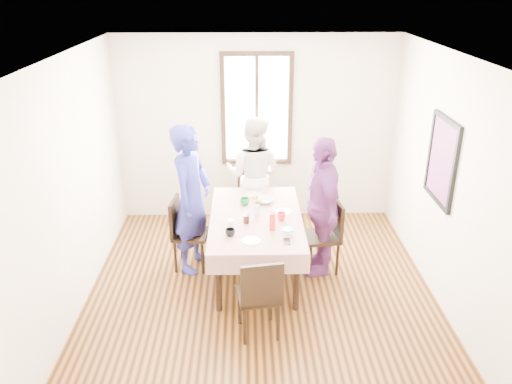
% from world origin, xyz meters
% --- Properties ---
extents(ground, '(4.50, 4.50, 0.00)m').
position_xyz_m(ground, '(0.00, 0.00, 0.00)').
color(ground, black).
rests_on(ground, ground).
extents(back_wall, '(4.00, 0.00, 4.00)m').
position_xyz_m(back_wall, '(0.00, 2.25, 1.35)').
color(back_wall, '#F1E1C5').
rests_on(back_wall, ground).
extents(right_wall, '(0.00, 4.50, 4.50)m').
position_xyz_m(right_wall, '(2.00, 0.00, 1.35)').
color(right_wall, '#F1E1C5').
rests_on(right_wall, ground).
extents(window_frame, '(1.02, 0.06, 1.62)m').
position_xyz_m(window_frame, '(0.00, 2.23, 1.65)').
color(window_frame, black).
rests_on(window_frame, back_wall).
extents(window_pane, '(0.90, 0.02, 1.50)m').
position_xyz_m(window_pane, '(0.00, 2.24, 1.65)').
color(window_pane, white).
rests_on(window_pane, back_wall).
extents(art_poster, '(0.04, 0.76, 0.96)m').
position_xyz_m(art_poster, '(1.98, 0.30, 1.55)').
color(art_poster, red).
rests_on(art_poster, right_wall).
extents(dining_table, '(0.97, 1.70, 0.75)m').
position_xyz_m(dining_table, '(-0.05, 0.57, 0.38)').
color(dining_table, black).
rests_on(dining_table, ground).
extents(tablecloth, '(1.09, 1.82, 0.01)m').
position_xyz_m(tablecloth, '(-0.05, 0.57, 0.76)').
color(tablecloth, '#63130D').
rests_on(tablecloth, dining_table).
extents(chair_left, '(0.46, 0.46, 0.91)m').
position_xyz_m(chair_left, '(-0.85, 0.73, 0.46)').
color(chair_left, black).
rests_on(chair_left, ground).
extents(chair_right, '(0.46, 0.46, 0.91)m').
position_xyz_m(chair_right, '(0.76, 0.63, 0.46)').
color(chair_right, black).
rests_on(chair_right, ground).
extents(chair_far, '(0.47, 0.47, 0.91)m').
position_xyz_m(chair_far, '(-0.05, 1.74, 0.46)').
color(chair_far, black).
rests_on(chair_far, ground).
extents(chair_near, '(0.48, 0.48, 0.91)m').
position_xyz_m(chair_near, '(-0.05, -0.60, 0.46)').
color(chair_near, black).
rests_on(chair_near, ground).
extents(person_left, '(0.63, 0.78, 1.85)m').
position_xyz_m(person_left, '(-0.83, 0.73, 0.92)').
color(person_left, navy).
rests_on(person_left, ground).
extents(person_far, '(0.97, 0.85, 1.68)m').
position_xyz_m(person_far, '(-0.05, 1.72, 0.84)').
color(person_far, white).
rests_on(person_far, ground).
extents(person_right, '(0.54, 1.06, 1.73)m').
position_xyz_m(person_right, '(0.74, 0.63, 0.86)').
color(person_right, '#753477').
rests_on(person_right, ground).
extents(mug_black, '(0.12, 0.12, 0.08)m').
position_xyz_m(mug_black, '(-0.34, 0.09, 0.80)').
color(mug_black, black).
rests_on(mug_black, tablecloth).
extents(mug_flag, '(0.15, 0.15, 0.10)m').
position_xyz_m(mug_flag, '(0.25, 0.46, 0.81)').
color(mug_flag, red).
rests_on(mug_flag, tablecloth).
extents(mug_green, '(0.11, 0.11, 0.09)m').
position_xyz_m(mug_green, '(-0.18, 0.91, 0.81)').
color(mug_green, '#0C7226').
rests_on(mug_green, tablecloth).
extents(serving_bowl, '(0.30, 0.30, 0.06)m').
position_xyz_m(serving_bowl, '(0.07, 0.97, 0.79)').
color(serving_bowl, white).
rests_on(serving_bowl, tablecloth).
extents(juice_carton, '(0.07, 0.07, 0.20)m').
position_xyz_m(juice_carton, '(0.13, 0.23, 0.86)').
color(juice_carton, red).
rests_on(juice_carton, tablecloth).
extents(butter_tub, '(0.13, 0.13, 0.06)m').
position_xyz_m(butter_tub, '(0.29, 0.09, 0.79)').
color(butter_tub, white).
rests_on(butter_tub, tablecloth).
extents(jam_jar, '(0.07, 0.07, 0.10)m').
position_xyz_m(jam_jar, '(-0.16, 0.40, 0.81)').
color(jam_jar, black).
rests_on(jam_jar, tablecloth).
extents(drinking_glass, '(0.07, 0.07, 0.10)m').
position_xyz_m(drinking_glass, '(-0.34, 0.28, 0.81)').
color(drinking_glass, silver).
rests_on(drinking_glass, tablecloth).
extents(smartphone, '(0.07, 0.14, 0.01)m').
position_xyz_m(smartphone, '(0.27, -0.06, 0.77)').
color(smartphone, black).
rests_on(smartphone, tablecloth).
extents(flower_vase, '(0.07, 0.07, 0.14)m').
position_xyz_m(flower_vase, '(-0.04, 0.59, 0.83)').
color(flower_vase, silver).
rests_on(flower_vase, tablecloth).
extents(plate_right, '(0.20, 0.20, 0.01)m').
position_xyz_m(plate_right, '(0.29, 0.68, 0.77)').
color(plate_right, white).
rests_on(plate_right, tablecloth).
extents(plate_far, '(0.20, 0.20, 0.01)m').
position_xyz_m(plate_far, '(-0.06, 1.22, 0.77)').
color(plate_far, white).
rests_on(plate_far, tablecloth).
extents(plate_near, '(0.20, 0.20, 0.01)m').
position_xyz_m(plate_near, '(-0.11, -0.04, 0.77)').
color(plate_near, white).
rests_on(plate_near, tablecloth).
extents(butter_lid, '(0.12, 0.12, 0.01)m').
position_xyz_m(butter_lid, '(0.29, 0.09, 0.83)').
color(butter_lid, blue).
rests_on(butter_lid, butter_tub).
extents(flower_bunch, '(0.09, 0.09, 0.10)m').
position_xyz_m(flower_bunch, '(-0.04, 0.59, 0.95)').
color(flower_bunch, yellow).
rests_on(flower_bunch, flower_vase).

